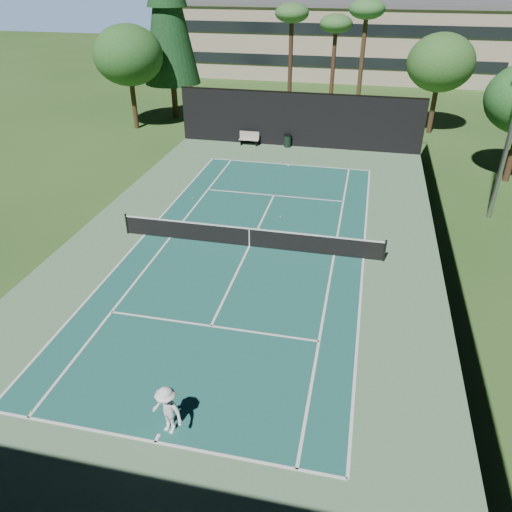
{
  "coord_description": "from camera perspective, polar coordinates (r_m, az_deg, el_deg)",
  "views": [
    {
      "loc": [
        4.94,
        -20.71,
        11.88
      ],
      "look_at": [
        1.0,
        -3.0,
        1.3
      ],
      "focal_mm": 35.0,
      "sensor_mm": 36.0,
      "label": 1
    }
  ],
  "objects": [
    {
      "name": "player",
      "position": [
        15.2,
        -10.12,
        -16.99
      ],
      "size": [
        1.22,
        0.93,
        1.66
      ],
      "primitive_type": "imported",
      "rotation": [
        0.0,
        0.0,
        -0.33
      ],
      "color": "white",
      "rests_on": "ground"
    },
    {
      "name": "palm_a",
      "position": [
        45.39,
        4.12,
        25.52
      ],
      "size": [
        2.8,
        2.8,
        9.32
      ],
      "color": "#402B1B",
      "rests_on": "ground"
    },
    {
      "name": "court_surface",
      "position": [
        24.37,
        -0.76,
        1.11
      ],
      "size": [
        10.97,
        23.77,
        0.01
      ],
      "primitive_type": "cube",
      "color": "#1C5B52",
      "rests_on": "ground"
    },
    {
      "name": "tennis_ball_b",
      "position": [
        25.88,
        -0.02,
        3.01
      ],
      "size": [
        0.06,
        0.06,
        0.06
      ],
      "primitive_type": "sphere",
      "color": "#C1DB31",
      "rests_on": "ground"
    },
    {
      "name": "ground",
      "position": [
        24.38,
        -0.76,
        1.08
      ],
      "size": [
        160.0,
        160.0,
        0.0
      ],
      "primitive_type": "plane",
      "color": "#2E531F",
      "rests_on": "ground"
    },
    {
      "name": "park_bench",
      "position": [
        38.97,
        -0.79,
        13.34
      ],
      "size": [
        1.5,
        0.45,
        1.02
      ],
      "color": "beige",
      "rests_on": "ground"
    },
    {
      "name": "tennis_ball_d",
      "position": [
        29.83,
        -7.28,
        6.6
      ],
      "size": [
        0.07,
        0.07,
        0.07
      ],
      "primitive_type": "sphere",
      "color": "#EAF437",
      "rests_on": "ground"
    },
    {
      "name": "fence",
      "position": [
        23.52,
        -0.76,
        5.43
      ],
      "size": [
        18.04,
        32.05,
        4.03
      ],
      "color": "black",
      "rests_on": "ground"
    },
    {
      "name": "tennis_net",
      "position": [
        24.11,
        -0.77,
        2.24
      ],
      "size": [
        12.9,
        0.1,
        1.1
      ],
      "color": "black",
      "rests_on": "ground"
    },
    {
      "name": "decid_tree_a",
      "position": [
        43.49,
        20.36,
        19.99
      ],
      "size": [
        5.12,
        5.12,
        7.62
      ],
      "color": "#46311E",
      "rests_on": "ground"
    },
    {
      "name": "palm_c",
      "position": [
        43.84,
        12.51,
        25.34
      ],
      "size": [
        2.8,
        2.8,
        9.77
      ],
      "color": "#49351F",
      "rests_on": "ground"
    },
    {
      "name": "tennis_ball_c",
      "position": [
        27.34,
        2.82,
        4.54
      ],
      "size": [
        0.07,
        0.07,
        0.07
      ],
      "primitive_type": "sphere",
      "color": "#C7E333",
      "rests_on": "ground"
    },
    {
      "name": "decid_tree_c",
      "position": [
        43.53,
        -14.39,
        21.32
      ],
      "size": [
        5.44,
        5.44,
        8.09
      ],
      "color": "#48351E",
      "rests_on": "ground"
    },
    {
      "name": "court_lines",
      "position": [
        24.37,
        -0.76,
        1.13
      ],
      "size": [
        11.07,
        23.87,
        0.01
      ],
      "color": "white",
      "rests_on": "ground"
    },
    {
      "name": "trash_bin",
      "position": [
        38.59,
        3.63,
        13.01
      ],
      "size": [
        0.56,
        0.56,
        0.95
      ],
      "color": "black",
      "rests_on": "ground"
    },
    {
      "name": "campus_building",
      "position": [
        67.31,
        9.01,
        23.37
      ],
      "size": [
        40.5,
        12.5,
        8.3
      ],
      "color": "tan",
      "rests_on": "ground"
    },
    {
      "name": "tennis_ball_a",
      "position": [
        17.46,
        -24.32,
        -15.94
      ],
      "size": [
        0.07,
        0.07,
        0.07
      ],
      "primitive_type": "sphere",
      "color": "yellow",
      "rests_on": "ground"
    },
    {
      "name": "palm_b",
      "position": [
        47.05,
        9.12,
        24.4
      ],
      "size": [
        2.8,
        2.8,
        8.42
      ],
      "color": "#4A2E1F",
      "rests_on": "ground"
    },
    {
      "name": "apron_slab",
      "position": [
        24.38,
        -0.76,
        1.1
      ],
      "size": [
        18.0,
        32.0,
        0.01
      ],
      "primitive_type": "cube",
      "color": "#5B825C",
      "rests_on": "ground"
    }
  ]
}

